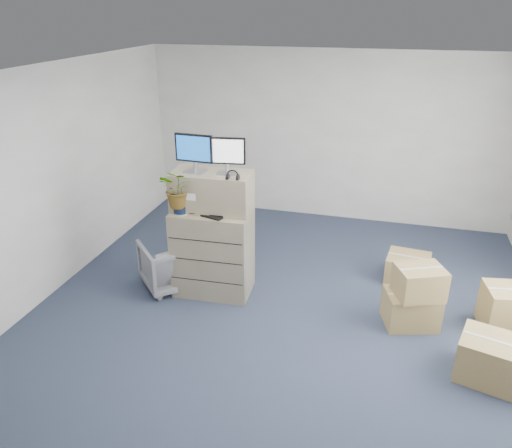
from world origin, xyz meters
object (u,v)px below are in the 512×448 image
object	(u,v)px
keyboard	(207,213)
potted_plant	(180,193)
monitor_right	(227,154)
filing_cabinet_lower	(213,252)
office_chair	(170,262)
water_bottle	(216,201)
monitor_left	(194,151)

from	to	relation	value
keyboard	potted_plant	world-z (taller)	potted_plant
monitor_right	keyboard	xyz separation A→B (m)	(-0.21, -0.16, -0.71)
filing_cabinet_lower	office_chair	size ratio (longest dim) A/B	1.61
water_bottle	potted_plant	bearing A→B (deg)	-151.24
potted_plant	office_chair	xyz separation A→B (m)	(-0.26, 0.13, -1.03)
monitor_right	potted_plant	bearing A→B (deg)	-165.38
keyboard	water_bottle	size ratio (longest dim) A/B	1.85
monitor_left	monitor_right	distance (m)	0.39
keyboard	monitor_left	bearing A→B (deg)	163.62
monitor_left	potted_plant	size ratio (longest dim) A/B	0.83
filing_cabinet_lower	potted_plant	xyz separation A→B (m)	(-0.33, -0.17, 0.82)
water_bottle	office_chair	world-z (taller)	water_bottle
filing_cabinet_lower	water_bottle	world-z (taller)	water_bottle
monitor_right	water_bottle	bearing A→B (deg)	177.05
monitor_left	office_chair	bearing A→B (deg)	-170.25
potted_plant	monitor_right	bearing A→B (deg)	22.82
monitor_left	office_chair	distance (m)	1.56
filing_cabinet_lower	monitor_left	distance (m)	1.31
water_bottle	office_chair	xyz separation A→B (m)	(-0.64, -0.08, -0.90)
monitor_left	potted_plant	xyz separation A→B (m)	(-0.14, -0.18, -0.48)
water_bottle	monitor_left	bearing A→B (deg)	-172.92
monitor_left	keyboard	xyz separation A→B (m)	(0.18, -0.11, -0.72)
monitor_left	office_chair	world-z (taller)	monitor_left
potted_plant	monitor_left	bearing A→B (deg)	52.33
keyboard	potted_plant	xyz separation A→B (m)	(-0.32, -0.06, 0.25)
filing_cabinet_lower	monitor_right	distance (m)	1.30
filing_cabinet_lower	monitor_right	xyz separation A→B (m)	(0.20, 0.05, 1.28)
potted_plant	keyboard	bearing A→B (deg)	11.27
water_bottle	keyboard	bearing A→B (deg)	-113.06
filing_cabinet_lower	potted_plant	bearing A→B (deg)	-155.85
monitor_right	water_bottle	world-z (taller)	monitor_right
monitor_left	office_chair	size ratio (longest dim) A/B	0.67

